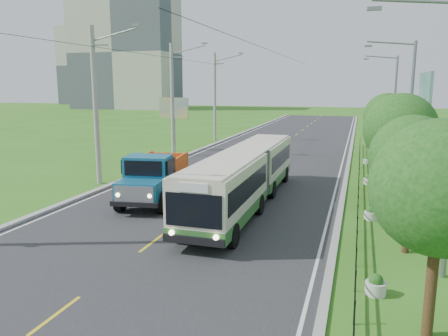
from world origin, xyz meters
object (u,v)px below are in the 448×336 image
at_px(pole_mid, 173,100).
at_px(streetlight_mid, 408,109).
at_px(pole_near, 96,105).
at_px(planter_near, 371,214).
at_px(billboard_right, 424,99).
at_px(tree_front, 441,195).
at_px(dump_truck, 154,174).
at_px(tree_back, 384,116).
at_px(planter_mid, 368,180).
at_px(tree_third, 401,133).
at_px(streetlight_far, 393,101).
at_px(pole_far, 215,97).
at_px(tree_second, 413,162).
at_px(tree_fifth, 388,119).
at_px(billboard_left, 174,111).
at_px(planter_front, 376,286).
at_px(bus, 245,173).
at_px(tree_fourth, 392,130).
at_px(planter_far, 367,160).

height_order(pole_mid, streetlight_mid, pole_mid).
height_order(pole_near, planter_near, pole_near).
bearing_deg(billboard_right, tree_front, -95.85).
bearing_deg(dump_truck, tree_back, 48.96).
height_order(tree_back, planter_mid, tree_back).
xyz_separation_m(tree_third, planter_near, (-1.26, -2.14, -3.70)).
distance_m(streetlight_far, billboard_right, 8.18).
xyz_separation_m(pole_mid, pole_far, (0.00, 12.00, 0.00)).
xyz_separation_m(pole_mid, tree_second, (18.12, -18.86, -1.57)).
bearing_deg(pole_mid, tree_fifth, -2.71).
bearing_deg(tree_fifth, tree_second, -90.00).
bearing_deg(planter_mid, pole_mid, 157.46).
relative_size(tree_second, billboard_left, 1.02).
height_order(streetlight_far, planter_near, streetlight_far).
bearing_deg(planter_front, bus, 126.56).
height_order(pole_mid, tree_back, pole_mid).
bearing_deg(streetlight_mid, pole_far, 134.86).
bearing_deg(tree_fourth, pole_far, 133.85).
xyz_separation_m(planter_mid, planter_far, (0.00, 8.00, 0.00)).
distance_m(planter_near, billboard_left, 25.78).
distance_m(tree_fourth, streetlight_mid, 1.54).
height_order(tree_second, planter_far, tree_second).
bearing_deg(pole_far, dump_truck, -78.65).
relative_size(pole_near, billboard_left, 1.92).
bearing_deg(planter_mid, tree_back, 84.09).
distance_m(pole_far, planter_near, 32.19).
bearing_deg(pole_near, planter_near, -10.09).
distance_m(planter_front, billboard_left, 31.88).
bearing_deg(billboard_left, tree_third, -39.33).
height_order(planter_far, dump_truck, dump_truck).
bearing_deg(streetlight_mid, billboard_left, 153.60).
relative_size(planter_near, planter_mid, 1.00).
relative_size(streetlight_mid, planter_front, 13.54).
distance_m(planter_front, planter_near, 8.00).
height_order(planter_mid, planter_far, same).
relative_size(planter_front, billboard_left, 0.13).
xyz_separation_m(pole_near, streetlight_far, (18.90, 19.00, -0.19)).
xyz_separation_m(streetlight_mid, dump_truck, (-13.48, -8.00, -3.37)).
height_order(tree_fourth, planter_front, tree_fourth).
relative_size(tree_fourth, planter_mid, 8.06).
bearing_deg(tree_front, tree_fifth, 90.00).
distance_m(pole_near, streetlight_far, 26.80).
bearing_deg(tree_front, pole_near, 144.64).
distance_m(pole_mid, billboard_right, 20.59).
distance_m(tree_front, tree_second, 6.00).
distance_m(tree_front, tree_back, 30.00).
height_order(tree_back, streetlight_far, streetlight_far).
bearing_deg(billboard_right, pole_near, -151.86).
height_order(tree_fifth, planter_mid, tree_fifth).
bearing_deg(billboard_left, planter_near, -44.84).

